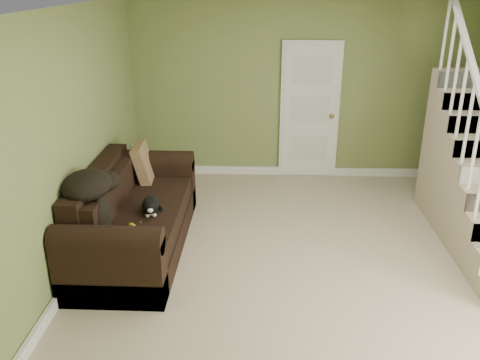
# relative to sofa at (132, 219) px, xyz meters

# --- Properties ---
(floor) EXTENTS (5.00, 5.50, 0.01)m
(floor) POSITION_rel_sofa_xyz_m (2.02, -0.39, -0.35)
(floor) COLOR tan
(floor) RESTS_ON ground
(ceiling) EXTENTS (5.00, 5.50, 0.01)m
(ceiling) POSITION_rel_sofa_xyz_m (2.02, -0.39, 2.25)
(ceiling) COLOR white
(ceiling) RESTS_ON wall_back
(wall_back) EXTENTS (5.00, 0.04, 2.60)m
(wall_back) POSITION_rel_sofa_xyz_m (2.02, 2.36, 0.95)
(wall_back) COLOR olive
(wall_back) RESTS_ON floor
(wall_front) EXTENTS (5.00, 0.04, 2.60)m
(wall_front) POSITION_rel_sofa_xyz_m (2.02, -3.14, 0.95)
(wall_front) COLOR olive
(wall_front) RESTS_ON floor
(wall_left) EXTENTS (0.04, 5.50, 2.60)m
(wall_left) POSITION_rel_sofa_xyz_m (-0.48, -0.39, 0.95)
(wall_left) COLOR olive
(wall_left) RESTS_ON floor
(baseboard_back) EXTENTS (5.00, 0.04, 0.12)m
(baseboard_back) POSITION_rel_sofa_xyz_m (2.02, 2.33, -0.29)
(baseboard_back) COLOR white
(baseboard_back) RESTS_ON floor
(baseboard_left) EXTENTS (0.04, 5.50, 0.12)m
(baseboard_left) POSITION_rel_sofa_xyz_m (-0.45, -0.39, -0.29)
(baseboard_left) COLOR white
(baseboard_left) RESTS_ON floor
(door) EXTENTS (0.86, 0.12, 2.02)m
(door) POSITION_rel_sofa_xyz_m (2.12, 2.31, 0.65)
(door) COLOR white
(door) RESTS_ON floor
(sofa) EXTENTS (1.01, 2.35, 0.93)m
(sofa) POSITION_rel_sofa_xyz_m (0.00, 0.00, 0.00)
(sofa) COLOR black
(sofa) RESTS_ON floor
(side_table) EXTENTS (0.63, 0.63, 0.86)m
(side_table) POSITION_rel_sofa_xyz_m (-0.23, 0.98, -0.03)
(side_table) COLOR black
(side_table) RESTS_ON floor
(cat) EXTENTS (0.28, 0.49, 0.24)m
(cat) POSITION_rel_sofa_xyz_m (0.25, -0.16, 0.24)
(cat) COLOR black
(cat) RESTS_ON sofa
(banana) EXTENTS (0.17, 0.21, 0.06)m
(banana) POSITION_rel_sofa_xyz_m (0.16, -0.54, 0.18)
(banana) COLOR gold
(banana) RESTS_ON sofa
(throw_pillow) EXTENTS (0.27, 0.50, 0.50)m
(throw_pillow) POSITION_rel_sofa_xyz_m (-0.03, 0.83, 0.35)
(throw_pillow) COLOR #4E331F
(throw_pillow) RESTS_ON sofa
(throw_blanket) EXTENTS (0.54, 0.67, 0.26)m
(throw_blanket) POSITION_rel_sofa_xyz_m (-0.28, -0.49, 0.61)
(throw_blanket) COLOR black
(throw_blanket) RESTS_ON sofa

